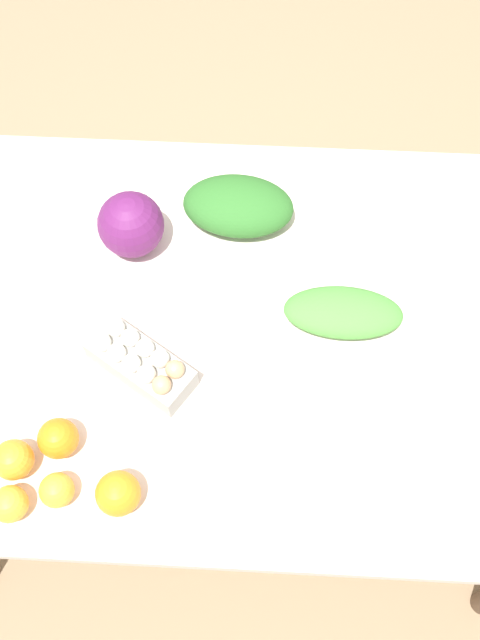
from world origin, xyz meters
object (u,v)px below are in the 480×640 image
(greens_bunch_beet_tops, at_px, (343,312))
(orange_3, at_px, (118,493))
(orange_0, at_px, (10,504))
(egg_carton, at_px, (140,362))
(cabbage_purple, at_px, (131,225))
(orange_2, at_px, (57,490))
(greens_bunch_chard, at_px, (238,206))
(orange_4, at_px, (58,438))
(orange_1, at_px, (13,460))

(greens_bunch_beet_tops, height_order, orange_3, orange_3)
(orange_0, bearing_deg, egg_carton, 54.86)
(cabbage_purple, height_order, orange_2, cabbage_purple)
(egg_carton, relative_size, greens_bunch_chard, 0.95)
(orange_3, xyz_separation_m, orange_4, (-0.13, 0.10, -0.00))
(egg_carton, distance_m, orange_3, 0.26)
(greens_bunch_beet_tops, distance_m, orange_4, 0.62)
(greens_bunch_beet_tops, distance_m, orange_3, 0.58)
(cabbage_purple, relative_size, greens_bunch_beet_tops, 0.58)
(cabbage_purple, bearing_deg, greens_bunch_chard, 19.43)
(cabbage_purple, height_order, orange_1, cabbage_purple)
(orange_1, xyz_separation_m, orange_4, (0.08, 0.04, 0.00))
(orange_2, bearing_deg, orange_4, 97.44)
(orange_3, bearing_deg, greens_bunch_beet_tops, 43.98)
(orange_4, bearing_deg, greens_bunch_beet_tops, 29.15)
(cabbage_purple, bearing_deg, orange_4, -100.06)
(orange_4, bearing_deg, orange_2, -82.56)
(orange_1, bearing_deg, orange_3, -14.68)
(greens_bunch_chard, xyz_separation_m, orange_4, (-0.31, -0.55, -0.01))
(orange_0, xyz_separation_m, orange_4, (0.07, 0.13, 0.00))
(greens_bunch_chard, relative_size, orange_3, 2.96)
(greens_bunch_beet_tops, distance_m, orange_2, 0.66)
(cabbage_purple, xyz_separation_m, greens_bunch_beet_tops, (0.46, -0.17, -0.04))
(cabbage_purple, relative_size, egg_carton, 0.61)
(egg_carton, height_order, orange_2, egg_carton)
(cabbage_purple, bearing_deg, orange_2, -97.15)
(cabbage_purple, relative_size, orange_0, 2.11)
(orange_1, bearing_deg, greens_bunch_beet_tops, 29.32)
(orange_0, height_order, orange_3, orange_3)
(orange_0, bearing_deg, cabbage_purple, 75.76)
(orange_0, distance_m, orange_4, 0.14)
(cabbage_purple, distance_m, greens_bunch_beet_tops, 0.49)
(greens_bunch_beet_tops, xyz_separation_m, orange_2, (-0.53, -0.40, 0.00))
(orange_1, bearing_deg, orange_4, 30.51)
(cabbage_purple, xyz_separation_m, egg_carton, (0.05, -0.31, -0.03))
(greens_bunch_beet_tops, bearing_deg, cabbage_purple, 159.67)
(egg_carton, bearing_deg, orange_0, 88.43)
(orange_1, xyz_separation_m, orange_2, (0.09, -0.05, -0.01))
(greens_bunch_beet_tops, bearing_deg, orange_4, -150.85)
(orange_3, bearing_deg, orange_4, 142.29)
(cabbage_purple, bearing_deg, orange_0, -104.24)
(cabbage_purple, xyz_separation_m, orange_0, (-0.15, -0.60, -0.04))
(egg_carton, xyz_separation_m, greens_bunch_beet_tops, (0.40, 0.14, -0.01))
(greens_bunch_beet_tops, xyz_separation_m, orange_4, (-0.54, -0.30, 0.01))
(egg_carton, xyz_separation_m, orange_2, (-0.12, -0.26, -0.01))
(orange_0, relative_size, orange_2, 1.04)
(greens_bunch_chard, relative_size, orange_0, 3.63)
(egg_carton, bearing_deg, orange_2, 98.17)
(greens_bunch_beet_tops, xyz_separation_m, orange_0, (-0.61, -0.43, 0.00))
(greens_bunch_chard, height_order, orange_3, greens_bunch_chard)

